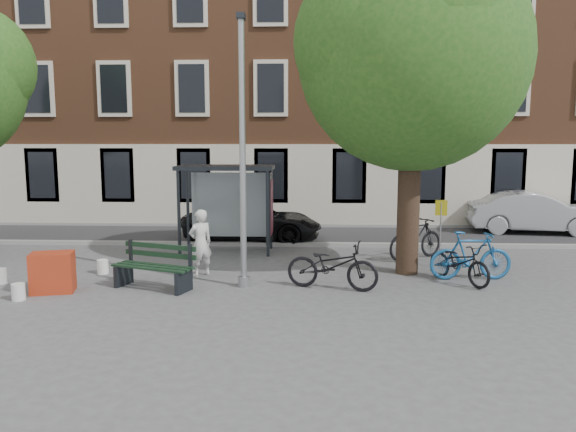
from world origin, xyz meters
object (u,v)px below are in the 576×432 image
(bike_c, at_px, (459,262))
(notice_sign, at_px, (441,220))
(painter, at_px, (200,243))
(car_dark, at_px, (253,221))
(bike_a, at_px, (332,265))
(lamppost, at_px, (243,167))
(bench, at_px, (154,269))
(bike_b, at_px, (471,256))
(red_stand, at_px, (53,272))
(bike_d, at_px, (416,239))
(car_silver, at_px, (534,213))
(bus_shelter, at_px, (239,189))

(bike_c, relative_size, notice_sign, 1.05)
(painter, xyz_separation_m, car_dark, (0.78, 5.00, -0.19))
(bike_a, relative_size, car_dark, 0.46)
(lamppost, relative_size, notice_sign, 3.39)
(painter, xyz_separation_m, bench, (-0.83, -1.22, -0.38))
(bike_b, relative_size, red_stand, 2.21)
(painter, height_order, bike_d, painter)
(bench, relative_size, car_silver, 0.44)
(car_dark, bearing_deg, bike_a, -155.66)
(bus_shelter, height_order, bike_d, bus_shelter)
(red_stand, distance_m, notice_sign, 9.66)
(bus_shelter, relative_size, bike_d, 1.44)
(bike_b, bearing_deg, notice_sign, 14.88)
(bike_c, bearing_deg, red_stand, 155.91)
(bike_d, relative_size, notice_sign, 1.09)
(bus_shelter, height_order, painter, bus_shelter)
(bike_a, distance_m, bike_d, 4.17)
(bus_shelter, xyz_separation_m, bike_d, (5.14, -0.89, -1.32))
(painter, height_order, bike_a, painter)
(lamppost, xyz_separation_m, car_silver, (9.64, 7.91, -2.03))
(bus_shelter, distance_m, notice_sign, 5.94)
(lamppost, height_order, car_dark, lamppost)
(bike_b, height_order, car_dark, car_dark)
(car_silver, distance_m, red_stand, 16.29)
(bus_shelter, height_order, car_dark, bus_shelter)
(bench, relative_size, red_stand, 2.24)
(painter, distance_m, notice_sign, 6.31)
(bike_c, xyz_separation_m, car_silver, (4.57, 7.34, 0.25))
(bike_c, distance_m, notice_sign, 1.81)
(lamppost, distance_m, bike_c, 5.60)
(bus_shelter, height_order, red_stand, bus_shelter)
(bike_c, xyz_separation_m, notice_sign, (-0.09, 1.62, 0.79))
(bus_shelter, distance_m, bike_a, 5.18)
(car_dark, distance_m, car_silver, 10.24)
(bike_d, bearing_deg, car_dark, 26.28)
(bike_b, bearing_deg, red_stand, 95.49)
(painter, bearing_deg, bus_shelter, -137.87)
(painter, bearing_deg, bike_d, 164.05)
(painter, height_order, car_dark, painter)
(bike_c, height_order, car_dark, car_dark)
(bus_shelter, xyz_separation_m, painter, (-0.59, -3.11, -1.08))
(painter, distance_m, bench, 1.53)
(bench, bearing_deg, bike_b, 28.58)
(painter, xyz_separation_m, bike_d, (5.73, 2.21, -0.24))
(painter, distance_m, bike_d, 6.15)
(bike_b, xyz_separation_m, car_silver, (4.22, 7.05, 0.15))
(painter, xyz_separation_m, notice_sign, (6.18, 1.20, 0.45))
(bike_a, height_order, bike_d, bike_d)
(bike_a, xyz_separation_m, car_silver, (7.61, 8.04, 0.19))
(bus_shelter, distance_m, bike_d, 5.38)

